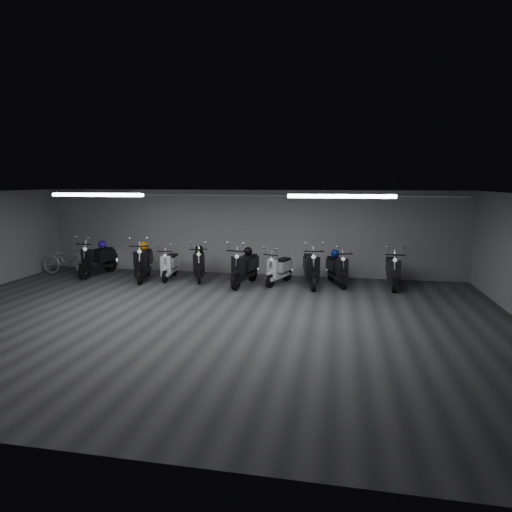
% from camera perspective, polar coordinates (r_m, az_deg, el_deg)
% --- Properties ---
extents(floor, '(14.00, 10.00, 0.01)m').
position_cam_1_polar(floor, '(10.02, -7.06, -8.21)').
color(floor, '#343436').
rests_on(floor, ground).
extents(ceiling, '(14.00, 10.00, 0.01)m').
position_cam_1_polar(ceiling, '(9.54, -7.41, 8.08)').
color(ceiling, gray).
rests_on(ceiling, ground).
extents(back_wall, '(14.00, 0.01, 2.80)m').
position_cam_1_polar(back_wall, '(14.47, -1.13, 3.10)').
color(back_wall, gray).
rests_on(back_wall, ground).
extents(front_wall, '(14.00, 0.01, 2.80)m').
position_cam_1_polar(front_wall, '(5.29, -24.34, -9.51)').
color(front_wall, gray).
rests_on(front_wall, ground).
extents(fluor_strip_left, '(2.40, 0.18, 0.08)m').
position_cam_1_polar(fluor_strip_left, '(11.70, -20.06, 7.54)').
color(fluor_strip_left, white).
rests_on(fluor_strip_left, ceiling).
extents(fluor_strip_right, '(2.40, 0.18, 0.08)m').
position_cam_1_polar(fluor_strip_right, '(10.07, 11.07, 7.69)').
color(fluor_strip_right, white).
rests_on(fluor_strip_right, ceiling).
extents(conduit, '(13.60, 0.05, 0.05)m').
position_cam_1_polar(conduit, '(14.30, -1.22, 7.93)').
color(conduit, white).
rests_on(conduit, back_wall).
extents(scooter_0, '(0.94, 1.96, 1.40)m').
position_cam_1_polar(scooter_0, '(15.18, -20.08, 0.16)').
color(scooter_0, black).
rests_on(scooter_0, floor).
extents(scooter_1, '(1.14, 2.05, 1.45)m').
position_cam_1_polar(scooter_1, '(14.08, -14.56, -0.16)').
color(scooter_1, black).
rests_on(scooter_1, floor).
extents(scooter_2, '(0.70, 1.66, 1.20)m').
position_cam_1_polar(scooter_2, '(14.05, -11.28, -0.57)').
color(scooter_2, silver).
rests_on(scooter_2, floor).
extents(scooter_3, '(1.09, 1.87, 1.32)m').
position_cam_1_polar(scooter_3, '(13.76, -7.47, -0.44)').
color(scooter_3, black).
rests_on(scooter_3, floor).
extents(scooter_5, '(0.99, 1.98, 1.41)m').
position_cam_1_polar(scooter_5, '(12.90, -1.51, -0.84)').
color(scooter_5, black).
rests_on(scooter_5, floor).
extents(scooter_6, '(1.08, 1.70, 1.20)m').
position_cam_1_polar(scooter_6, '(13.12, 3.02, -1.13)').
color(scooter_6, silver).
rests_on(scooter_6, floor).
extents(scooter_7, '(0.95, 1.99, 1.42)m').
position_cam_1_polar(scooter_7, '(12.91, 7.26, -0.86)').
color(scooter_7, black).
rests_on(scooter_7, floor).
extents(scooter_8, '(1.09, 1.83, 1.29)m').
position_cam_1_polar(scooter_8, '(13.17, 10.62, -1.04)').
color(scooter_8, black).
rests_on(scooter_8, floor).
extents(scooter_9, '(0.64, 1.80, 1.32)m').
position_cam_1_polar(scooter_9, '(13.25, 17.50, -1.19)').
color(scooter_9, black).
rests_on(scooter_9, floor).
extents(bicycle, '(1.96, 0.81, 1.24)m').
position_cam_1_polar(bicycle, '(15.75, -23.49, -0.03)').
color(bicycle, silver).
rests_on(bicycle, floor).
extents(helmet_0, '(0.26, 0.26, 0.26)m').
position_cam_1_polar(helmet_0, '(13.08, -1.05, 0.63)').
color(helmet_0, black).
rests_on(helmet_0, scooter_5).
extents(helmet_1, '(0.25, 0.25, 0.25)m').
position_cam_1_polar(helmet_1, '(13.34, 10.34, 0.33)').
color(helmet_1, navy).
rests_on(helmet_1, scooter_8).
extents(helmet_2, '(0.26, 0.26, 0.26)m').
position_cam_1_polar(helmet_2, '(13.95, -7.48, 0.90)').
color(helmet_2, black).
rests_on(helmet_2, scooter_3).
extents(helmet_3, '(0.29, 0.29, 0.29)m').
position_cam_1_polar(helmet_3, '(14.29, -14.43, 1.28)').
color(helmet_3, orange).
rests_on(helmet_3, scooter_1).
extents(helmet_4, '(0.27, 0.27, 0.27)m').
position_cam_1_polar(helmet_4, '(15.34, -19.52, 1.43)').
color(helmet_4, '#2A0E9B').
rests_on(helmet_4, scooter_0).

